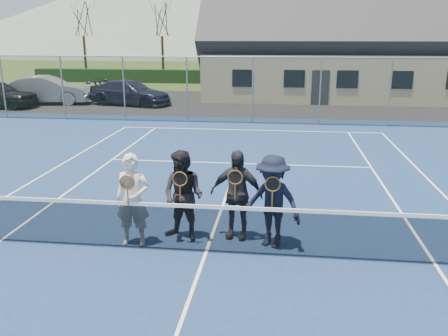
% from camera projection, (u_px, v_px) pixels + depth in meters
% --- Properties ---
extents(ground, '(220.00, 220.00, 0.00)m').
position_uv_depth(ground, '(259.00, 104.00, 27.98)').
color(ground, '#354D1B').
rests_on(ground, ground).
extents(court_surface, '(30.00, 30.00, 0.02)m').
position_uv_depth(court_surface, '(206.00, 253.00, 8.87)').
color(court_surface, navy).
rests_on(court_surface, ground).
extents(tarmac_carpark, '(40.00, 12.00, 0.01)m').
position_uv_depth(tarmac_carpark, '(192.00, 103.00, 28.44)').
color(tarmac_carpark, black).
rests_on(tarmac_carpark, ground).
extents(hedge_row, '(40.00, 1.20, 1.10)m').
position_uv_depth(hedge_row, '(266.00, 77.00, 39.29)').
color(hedge_row, black).
rests_on(hedge_row, ground).
extents(hill_west, '(110.00, 110.00, 18.00)m').
position_uv_depth(hill_west, '(159.00, 10.00, 100.10)').
color(hill_west, '#586A5E').
rests_on(hill_west, ground).
extents(car_b, '(5.17, 2.49, 1.64)m').
position_uv_depth(car_b, '(47.00, 90.00, 27.76)').
color(car_b, '#979B9F').
rests_on(car_b, ground).
extents(car_c, '(5.21, 3.08, 1.42)m').
position_uv_depth(car_c, '(130.00, 93.00, 27.40)').
color(car_c, '#181931').
rests_on(car_c, ground).
extents(court_markings, '(11.03, 23.83, 0.01)m').
position_uv_depth(court_markings, '(206.00, 252.00, 8.86)').
color(court_markings, white).
rests_on(court_markings, court_surface).
extents(tennis_net, '(11.68, 0.08, 1.10)m').
position_uv_depth(tennis_net, '(206.00, 227.00, 8.72)').
color(tennis_net, slate).
rests_on(tennis_net, ground).
extents(perimeter_fence, '(30.07, 0.07, 3.02)m').
position_uv_depth(perimeter_fence, '(253.00, 90.00, 21.35)').
color(perimeter_fence, slate).
rests_on(perimeter_fence, ground).
extents(clubhouse, '(15.60, 8.20, 7.70)m').
position_uv_depth(clubhouse, '(326.00, 34.00, 30.25)').
color(clubhouse, beige).
rests_on(clubhouse, ground).
extents(tree_a, '(3.20, 3.20, 7.77)m').
position_uv_depth(tree_a, '(82.00, 12.00, 40.68)').
color(tree_a, '#372014').
rests_on(tree_a, ground).
extents(tree_b, '(3.20, 3.20, 7.77)m').
position_uv_depth(tree_b, '(161.00, 12.00, 39.87)').
color(tree_b, '#332112').
rests_on(tree_b, ground).
extents(tree_c, '(3.20, 3.20, 7.77)m').
position_uv_depth(tree_c, '(293.00, 11.00, 38.60)').
color(tree_c, '#372314').
rests_on(tree_c, ground).
extents(tree_d, '(3.20, 3.20, 7.77)m').
position_uv_depth(tree_d, '(420.00, 11.00, 37.44)').
color(tree_d, '#342313').
rests_on(tree_d, ground).
extents(player_a, '(0.69, 0.52, 1.80)m').
position_uv_depth(player_a, '(133.00, 200.00, 9.00)').
color(player_a, silver).
rests_on(player_a, court_surface).
extents(player_b, '(1.05, 0.94, 1.80)m').
position_uv_depth(player_b, '(183.00, 196.00, 9.22)').
color(player_b, black).
rests_on(player_b, court_surface).
extents(player_c, '(1.10, 0.57, 1.80)m').
position_uv_depth(player_c, '(236.00, 194.00, 9.32)').
color(player_c, '#27272D').
rests_on(player_c, court_surface).
extents(player_d, '(1.33, 1.09, 1.80)m').
position_uv_depth(player_d, '(272.00, 202.00, 8.92)').
color(player_d, black).
rests_on(player_d, court_surface).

